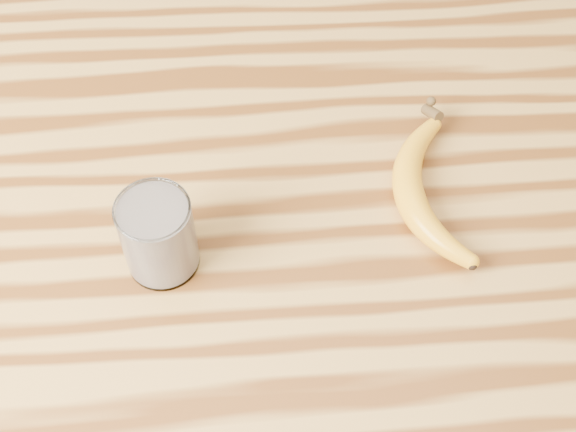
{
  "coord_description": "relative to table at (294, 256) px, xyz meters",
  "views": [
    {
      "loc": [
        -0.05,
        -0.57,
        1.7
      ],
      "look_at": [
        -0.01,
        -0.04,
        0.93
      ],
      "focal_mm": 50.0,
      "sensor_mm": 36.0,
      "label": 1
    }
  ],
  "objects": [
    {
      "name": "smoothie_glass",
      "position": [
        -0.16,
        -0.07,
        0.18
      ],
      "size": [
        0.08,
        0.08,
        0.1
      ],
      "color": "white",
      "rests_on": "table"
    },
    {
      "name": "table",
      "position": [
        0.0,
        0.0,
        0.0
      ],
      "size": [
        1.2,
        0.8,
        0.9
      ],
      "color": "#AF7F3A",
      "rests_on": "ground"
    },
    {
      "name": "banana",
      "position": [
        0.13,
        -0.01,
        0.15
      ],
      "size": [
        0.12,
        0.31,
        0.04
      ],
      "primitive_type": null,
      "rotation": [
        0.0,
        0.0,
        0.03
      ],
      "color": "orange",
      "rests_on": "table"
    }
  ]
}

